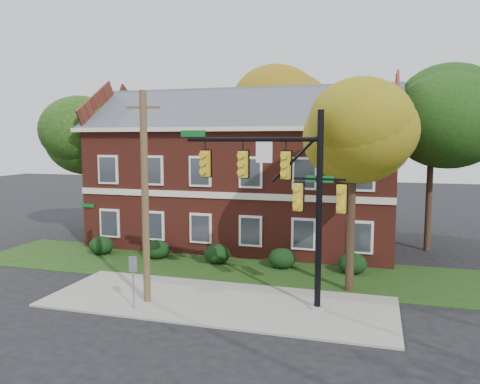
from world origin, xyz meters
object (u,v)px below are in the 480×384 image
(traffic_signal, at_px, (284,187))
(hedge_far_left, at_px, (101,245))
(utility_pole, at_px, (145,198))
(apartment_building, at_px, (244,165))
(hedge_right, at_px, (282,258))
(tree_left_rear, at_px, (97,138))
(hedge_left, at_px, (157,249))
(tree_far_rear, at_px, (289,110))
(tree_right_rear, at_px, (439,112))
(sign_post, at_px, (133,274))
(hedge_far_right, at_px, (352,264))
(tree_near_right, at_px, (358,137))
(hedge_center, at_px, (217,254))

(traffic_signal, bearing_deg, hedge_far_left, 159.87)
(hedge_far_left, bearing_deg, utility_pole, -45.97)
(utility_pole, bearing_deg, apartment_building, 78.25)
(traffic_signal, bearing_deg, hedge_right, 106.09)
(hedge_right, distance_m, tree_left_rear, 15.17)
(tree_left_rear, bearing_deg, apartment_building, 6.54)
(hedge_left, bearing_deg, tree_far_rear, 69.71)
(hedge_right, distance_m, tree_right_rear, 12.50)
(traffic_signal, height_order, sign_post, traffic_signal)
(hedge_far_right, height_order, tree_right_rear, tree_right_rear)
(tree_near_right, relative_size, traffic_signal, 1.12)
(hedge_left, relative_size, traffic_signal, 0.18)
(apartment_building, height_order, tree_near_right, apartment_building)
(hedge_far_right, xyz_separation_m, utility_pole, (-7.72, -6.49, 3.75))
(hedge_right, height_order, tree_near_right, tree_near_right)
(hedge_far_right, distance_m, tree_far_rear, 16.51)
(tree_near_right, distance_m, tree_left_rear, 18.33)
(traffic_signal, relative_size, sign_post, 3.62)
(hedge_right, bearing_deg, tree_left_rear, 162.63)
(hedge_far_right, bearing_deg, traffic_signal, -114.38)
(traffic_signal, bearing_deg, utility_pole, -163.03)
(hedge_center, relative_size, traffic_signal, 0.18)
(tree_right_rear, xyz_separation_m, traffic_signal, (-6.73, -11.43, -3.38))
(hedge_left, distance_m, tree_far_rear, 16.25)
(tree_near_right, bearing_deg, hedge_far_right, 94.52)
(utility_pole, bearing_deg, hedge_far_left, 125.81)
(apartment_building, distance_m, hedge_far_left, 9.82)
(hedge_far_left, distance_m, sign_post, 9.65)
(hedge_center, relative_size, tree_near_right, 0.16)
(sign_post, bearing_deg, tree_left_rear, 106.37)
(hedge_left, relative_size, tree_right_rear, 0.13)
(hedge_far_left, xyz_separation_m, hedge_right, (10.50, 0.00, 0.00))
(hedge_left, distance_m, hedge_center, 3.50)
(hedge_right, bearing_deg, hedge_center, 180.00)
(hedge_right, distance_m, tree_far_rear, 15.66)
(tree_near_right, distance_m, tree_far_rear, 17.12)
(hedge_center, bearing_deg, tree_right_rear, 28.37)
(hedge_far_right, height_order, tree_near_right, tree_near_right)
(sign_post, bearing_deg, tree_far_rear, 62.59)
(tree_left_rear, bearing_deg, sign_post, -52.31)
(tree_right_rear, bearing_deg, sign_post, -132.04)
(hedge_far_left, distance_m, traffic_signal, 13.43)
(tree_left_rear, relative_size, utility_pole, 1.05)
(hedge_center, relative_size, tree_left_rear, 0.16)
(hedge_far_left, xyz_separation_m, hedge_far_right, (14.00, 0.00, 0.00))
(hedge_center, bearing_deg, sign_post, -96.50)
(sign_post, bearing_deg, hedge_far_left, 108.57)
(tree_right_rear, bearing_deg, hedge_far_left, -161.55)
(apartment_building, height_order, tree_left_rear, apartment_building)
(hedge_right, height_order, tree_far_rear, tree_far_rear)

